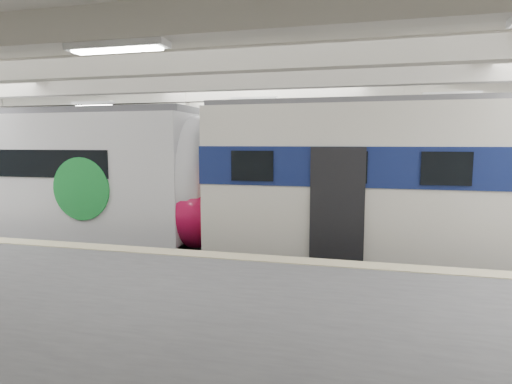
# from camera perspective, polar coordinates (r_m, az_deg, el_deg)

# --- Properties ---
(station_hall) EXTENTS (36.00, 24.00, 5.75)m
(station_hall) POSITION_cam_1_polar(r_m,az_deg,el_deg) (10.68, -5.38, 5.04)
(station_hall) COLOR black
(station_hall) RESTS_ON ground
(modern_emu) EXTENTS (14.20, 2.93, 4.56)m
(modern_emu) POSITION_cam_1_polar(r_m,az_deg,el_deg) (15.54, -26.04, 1.19)
(modern_emu) COLOR silver
(modern_emu) RESTS_ON ground
(older_rer) EXTENTS (14.11, 3.11, 4.62)m
(older_rer) POSITION_cam_1_polar(r_m,az_deg,el_deg) (12.18, 27.74, 0.64)
(older_rer) COLOR silver
(older_rer) RESTS_ON ground
(far_train) EXTENTS (14.95, 3.23, 4.72)m
(far_train) POSITION_cam_1_polar(r_m,az_deg,el_deg) (19.15, -10.98, 3.23)
(far_train) COLOR silver
(far_train) RESTS_ON ground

